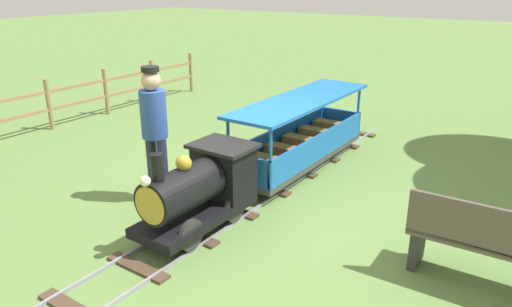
{
  "coord_description": "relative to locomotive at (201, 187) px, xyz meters",
  "views": [
    {
      "loc": [
        -3.03,
        4.22,
        2.52
      ],
      "look_at": [
        0.0,
        -0.17,
        0.55
      ],
      "focal_mm": 33.19,
      "sensor_mm": 36.0,
      "label": 1
    }
  ],
  "objects": [
    {
      "name": "locomotive",
      "position": [
        0.0,
        0.0,
        0.0
      ],
      "size": [
        0.67,
        1.45,
        0.99
      ],
      "color": "black",
      "rests_on": "ground_plane"
    },
    {
      "name": "passenger_car",
      "position": [
        0.0,
        -2.11,
        -0.06
      ],
      "size": [
        0.77,
        2.7,
        0.97
      ],
      "color": "#3F3F3F",
      "rests_on": "ground_plane"
    },
    {
      "name": "track",
      "position": [
        0.0,
        -1.21,
        -0.47
      ],
      "size": [
        0.71,
        6.4,
        0.04
      ],
      "color": "gray",
      "rests_on": "ground_plane"
    },
    {
      "name": "conductor_person",
      "position": [
        0.89,
        -0.25,
        0.47
      ],
      "size": [
        0.3,
        0.3,
        1.62
      ],
      "color": "#282D47",
      "rests_on": "ground_plane"
    },
    {
      "name": "park_bench",
      "position": [
        -2.66,
        -0.6,
        -0.07
      ],
      "size": [
        1.31,
        0.45,
        0.82
      ],
      "color": "brown",
      "rests_on": "ground_plane"
    },
    {
      "name": "fence_section",
      "position": [
        4.56,
        -1.21,
        -0.0
      ],
      "size": [
        0.08,
        7.48,
        0.9
      ],
      "color": "#93754C",
      "rests_on": "ground_plane"
    },
    {
      "name": "ground_plane",
      "position": [
        0.0,
        -0.84,
        -0.48
      ],
      "size": [
        60.0,
        60.0,
        0.0
      ],
      "primitive_type": "plane",
      "color": "#608442"
    }
  ]
}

